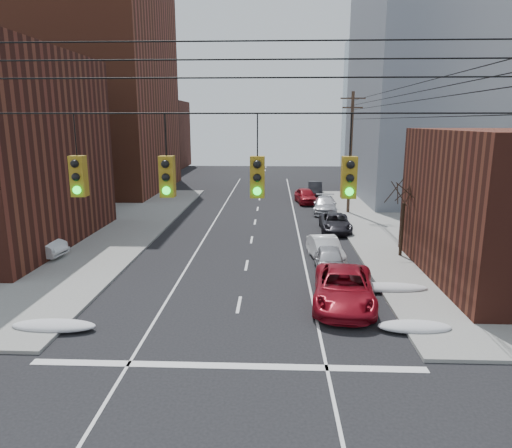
# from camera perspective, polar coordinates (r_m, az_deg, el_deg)

# --- Properties ---
(building_brick_tall) EXTENTS (24.00, 20.00, 30.00)m
(building_brick_tall) POSITION_cam_1_polar(r_m,az_deg,el_deg) (61.93, -23.33, 17.84)
(building_brick_tall) COLOR brown
(building_brick_tall) RESTS_ON ground
(building_brick_far) EXTENTS (22.00, 18.00, 12.00)m
(building_brick_far) POSITION_cam_1_polar(r_m,az_deg,el_deg) (86.55, -16.60, 10.61)
(building_brick_far) COLOR #4C1F17
(building_brick_far) RESTS_ON ground
(building_office) EXTENTS (22.00, 20.00, 25.00)m
(building_office) POSITION_cam_1_polar(r_m,az_deg,el_deg) (56.00, 24.63, 15.80)
(building_office) COLOR gray
(building_office) RESTS_ON ground
(building_glass) EXTENTS (20.00, 18.00, 22.00)m
(building_glass) POSITION_cam_1_polar(r_m,az_deg,el_deg) (81.19, 18.88, 13.89)
(building_glass) COLOR gray
(building_glass) RESTS_ON ground
(utility_pole_far) EXTENTS (2.20, 0.28, 11.00)m
(utility_pole_far) POSITION_cam_1_polar(r_m,az_deg,el_deg) (42.64, 11.74, 8.92)
(utility_pole_far) COLOR #473323
(utility_pole_far) RESTS_ON ground
(traffic_signals) EXTENTS (17.00, 0.42, 2.02)m
(traffic_signals) POSITION_cam_1_polar(r_m,az_deg,el_deg) (11.14, -5.55, 6.23)
(traffic_signals) COLOR black
(traffic_signals) RESTS_ON ground
(bare_tree) EXTENTS (2.09, 2.20, 4.93)m
(bare_tree) POSITION_cam_1_polar(r_m,az_deg,el_deg) (29.74, 17.80, 0.28)
(bare_tree) COLOR black
(bare_tree) RESTS_ON ground
(snow_nw) EXTENTS (3.50, 1.08, 0.42)m
(snow_nw) POSITION_cam_1_polar(r_m,az_deg,el_deg) (20.91, -23.95, -11.54)
(snow_nw) COLOR silver
(snow_nw) RESTS_ON ground
(snow_ne) EXTENTS (3.00, 1.08, 0.42)m
(snow_ne) POSITION_cam_1_polar(r_m,az_deg,el_deg) (20.18, 19.20, -12.03)
(snow_ne) COLOR silver
(snow_ne) RESTS_ON ground
(snow_east_far) EXTENTS (4.00, 1.08, 0.42)m
(snow_east_far) POSITION_cam_1_polar(r_m,az_deg,el_deg) (24.18, 16.16, -7.64)
(snow_east_far) COLOR silver
(snow_east_far) RESTS_ON ground
(red_pickup) EXTENTS (3.45, 6.25, 1.66)m
(red_pickup) POSITION_cam_1_polar(r_m,az_deg,el_deg) (21.83, 10.93, -7.86)
(red_pickup) COLOR maroon
(red_pickup) RESTS_ON ground
(parked_car_a) EXTENTS (1.91, 4.28, 1.43)m
(parked_car_a) POSITION_cam_1_polar(r_m,az_deg,el_deg) (26.28, 9.20, -4.49)
(parked_car_a) COLOR #B2B3B7
(parked_car_a) RESTS_ON ground
(parked_car_b) EXTENTS (2.10, 4.55, 1.45)m
(parked_car_b) POSITION_cam_1_polar(r_m,az_deg,el_deg) (28.47, 8.66, -3.11)
(parked_car_b) COLOR white
(parked_car_b) RESTS_ON ground
(parked_car_c) EXTENTS (2.42, 4.98, 1.37)m
(parked_car_c) POSITION_cam_1_polar(r_m,az_deg,el_deg) (36.06, 9.88, 0.15)
(parked_car_c) COLOR black
(parked_car_c) RESTS_ON ground
(parked_car_d) EXTENTS (2.61, 5.35, 1.50)m
(parked_car_d) POSITION_cam_1_polar(r_m,az_deg,el_deg) (43.25, 8.63, 2.37)
(parked_car_d) COLOR silver
(parked_car_d) RESTS_ON ground
(parked_car_e) EXTENTS (2.45, 4.83, 1.58)m
(parked_car_e) POSITION_cam_1_polar(r_m,az_deg,el_deg) (48.10, 6.23, 3.52)
(parked_car_e) COLOR maroon
(parked_car_e) RESTS_ON ground
(parked_car_f) EXTENTS (1.92, 4.64, 1.49)m
(parked_car_f) POSITION_cam_1_polar(r_m,az_deg,el_deg) (53.96, 7.39, 4.45)
(parked_car_f) COLOR black
(parked_car_f) RESTS_ON ground
(lot_car_a) EXTENTS (4.99, 2.31, 1.58)m
(lot_car_a) POSITION_cam_1_polar(r_m,az_deg,el_deg) (31.68, -26.74, -2.32)
(lot_car_a) COLOR silver
(lot_car_a) RESTS_ON sidewalk_nw
(lot_car_b) EXTENTS (4.84, 3.29, 1.23)m
(lot_car_b) POSITION_cam_1_polar(r_m,az_deg,el_deg) (39.62, -21.54, 0.69)
(lot_car_b) COLOR #AAA9AE
(lot_car_b) RESTS_ON sidewalk_nw
(lot_car_d) EXTENTS (4.55, 2.45, 1.47)m
(lot_car_d) POSITION_cam_1_polar(r_m,az_deg,el_deg) (43.81, -25.15, 1.61)
(lot_car_d) COLOR #A4A5A9
(lot_car_d) RESTS_ON sidewalk_nw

